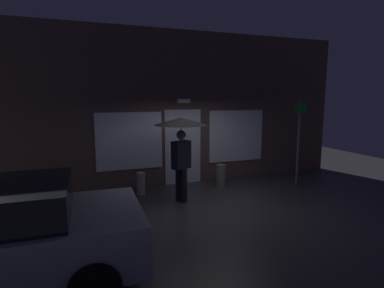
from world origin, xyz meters
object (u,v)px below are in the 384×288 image
(person_with_umbrella, at_px, (181,134))
(sidewalk_bollard, at_px, (141,184))
(street_sign_post, at_px, (299,138))
(sidewalk_bollard_2, at_px, (221,176))

(person_with_umbrella, distance_m, sidewalk_bollard, 1.85)
(street_sign_post, bearing_deg, person_with_umbrella, -178.30)
(person_with_umbrella, distance_m, street_sign_post, 3.56)
(person_with_umbrella, height_order, street_sign_post, street_sign_post)
(street_sign_post, relative_size, sidewalk_bollard, 4.24)
(sidewalk_bollard, bearing_deg, person_with_umbrella, -46.79)
(sidewalk_bollard, xyz_separation_m, sidewalk_bollard_2, (2.30, -0.07, 0.03))
(street_sign_post, bearing_deg, sidewalk_bollard, 169.92)
(person_with_umbrella, distance_m, sidewalk_bollard_2, 2.16)
(street_sign_post, distance_m, sidewalk_bollard_2, 2.46)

